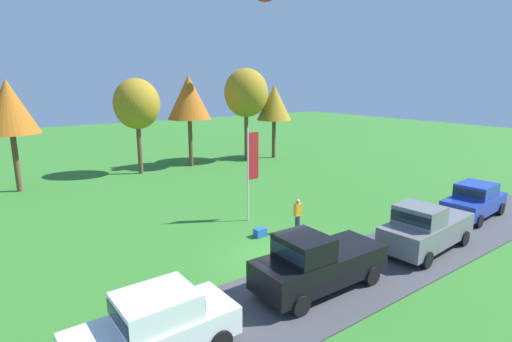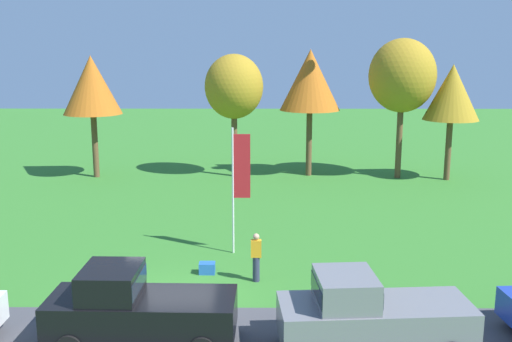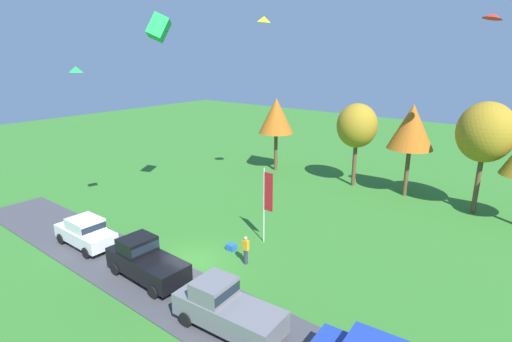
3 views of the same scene
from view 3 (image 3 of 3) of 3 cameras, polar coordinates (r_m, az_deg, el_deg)
name	(u,v)px [view 3 (image 3 of 3)]	position (r m, az deg, el deg)	size (l,w,h in m)	color
ground_plane	(192,262)	(24.04, -9.15, -12.78)	(120.00, 120.00, 0.00)	#337528
pavement_strip	(155,281)	(22.61, -14.21, -15.05)	(36.00, 4.40, 0.06)	#424247
car_sedan_by_flagpole	(86,231)	(27.21, -23.16, -7.92)	(4.41, 1.97, 1.84)	white
car_pickup_near_entrance	(145,260)	(22.56, -15.58, -12.09)	(5.04, 2.14, 2.14)	black
car_pickup_far_end	(225,307)	(18.32, -4.42, -18.77)	(5.12, 2.33, 2.14)	slate
person_beside_suv	(246,250)	(23.23, -1.48, -11.20)	(0.36, 0.24, 1.71)	#2D334C
tree_far_left	(276,116)	(40.41, 2.91, 7.85)	(3.51, 3.51, 7.42)	brown
tree_lone_near	(357,126)	(36.48, 14.23, 6.26)	(3.55, 3.55, 7.50)	brown
tree_far_right	(412,127)	(35.03, 21.36, 5.87)	(3.68, 3.68, 7.77)	brown
tree_center_back	(486,133)	(33.16, 29.98, 4.77)	(3.99, 3.99, 8.42)	brown
flag_banner	(267,197)	(24.77, 1.57, -3.68)	(0.71, 0.08, 4.94)	silver
cooler_box	(231,247)	(25.04, -3.55, -10.81)	(0.56, 0.40, 0.40)	blue
kite_diamond_mid_center	(76,69)	(28.58, -24.32, 13.11)	(0.91, 0.76, 0.36)	green
kite_delta_low_drifter	(493,16)	(29.81, 30.74, 18.49)	(1.15, 1.15, 0.29)	red
kite_delta_near_flag	(264,19)	(32.82, 1.14, 20.85)	(1.08, 1.08, 0.44)	yellow
kite_box_high_right	(159,28)	(29.99, -13.74, 19.28)	(1.09, 1.09, 1.53)	green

